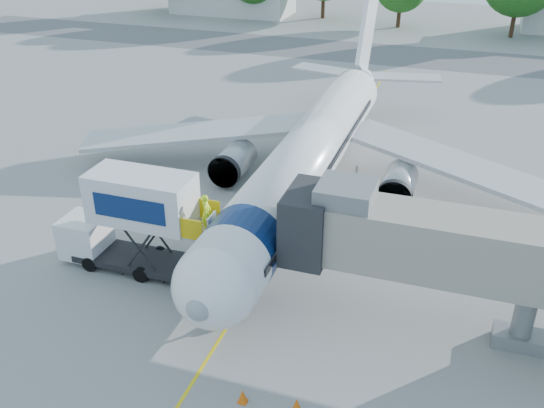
% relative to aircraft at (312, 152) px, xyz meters
% --- Properties ---
extents(ground, '(160.00, 160.00, 0.00)m').
position_rel_aircraft_xyz_m(ground, '(0.00, -4.12, -2.95)').
color(ground, gray).
rests_on(ground, ground).
extents(guidance_line, '(0.15, 70.00, 0.01)m').
position_rel_aircraft_xyz_m(guidance_line, '(0.00, -4.12, -2.94)').
color(guidance_line, yellow).
rests_on(guidance_line, ground).
extents(taxiway_strip, '(120.00, 10.00, 0.01)m').
position_rel_aircraft_xyz_m(taxiway_strip, '(0.00, 37.88, -2.94)').
color(taxiway_strip, '#59595B').
rests_on(taxiway_strip, ground).
extents(aircraft, '(34.17, 37.73, 11.35)m').
position_rel_aircraft_xyz_m(aircraft, '(0.00, 0.00, 0.00)').
color(aircraft, white).
rests_on(aircraft, ground).
extents(jet_bridge, '(13.90, 3.20, 6.60)m').
position_rel_aircraft_xyz_m(jet_bridge, '(7.99, -11.12, 1.39)').
color(jet_bridge, gray).
rests_on(jet_bridge, ground).
extents(catering_hiloader, '(8.57, 2.44, 5.50)m').
position_rel_aircraft_xyz_m(catering_hiloader, '(-6.26, -11.12, -0.19)').
color(catering_hiloader, black).
rests_on(catering_hiloader, ground).
extents(safety_cone_a, '(0.50, 0.50, 0.79)m').
position_rel_aircraft_xyz_m(safety_cone_a, '(4.46, -17.96, -2.57)').
color(safety_cone_a, '#E3590B').
rests_on(safety_cone_a, ground).
extents(safety_cone_b, '(0.39, 0.39, 0.62)m').
position_rel_aircraft_xyz_m(safety_cone_b, '(2.30, -18.05, -2.65)').
color(safety_cone_b, '#E3590B').
rests_on(safety_cone_b, ground).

